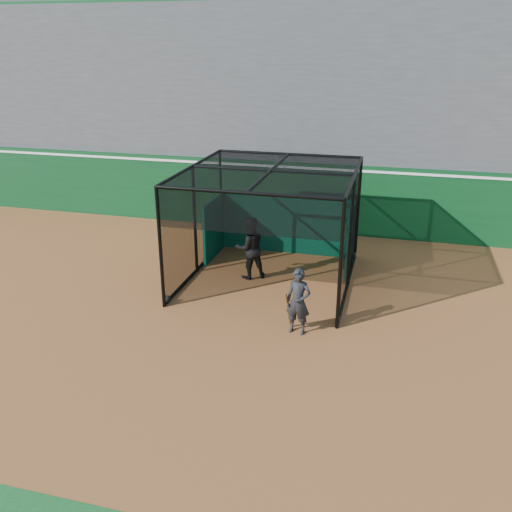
# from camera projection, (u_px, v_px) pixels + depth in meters

# --- Properties ---
(ground) EXTENTS (120.00, 120.00, 0.00)m
(ground) POSITION_uv_depth(u_px,v_px,m) (196.00, 338.00, 12.61)
(ground) COLOR brown
(ground) RESTS_ON ground
(outfield_wall) EXTENTS (50.00, 0.50, 2.50)m
(outfield_wall) POSITION_uv_depth(u_px,v_px,m) (277.00, 194.00, 19.79)
(outfield_wall) COLOR #0B3D19
(outfield_wall) RESTS_ON ground
(grandstand) EXTENTS (50.00, 7.85, 8.95)m
(grandstand) POSITION_uv_depth(u_px,v_px,m) (298.00, 95.00, 22.03)
(grandstand) COLOR #4C4C4F
(grandstand) RESTS_ON ground
(batting_cage) EXTENTS (4.59, 4.95, 3.21)m
(batting_cage) POSITION_uv_depth(u_px,v_px,m) (270.00, 227.00, 15.23)
(batting_cage) COLOR black
(batting_cage) RESTS_ON ground
(batter) EXTENTS (1.12, 1.06, 1.83)m
(batter) POSITION_uv_depth(u_px,v_px,m) (250.00, 248.00, 15.60)
(batter) COLOR black
(batter) RESTS_ON ground
(on_deck_player) EXTENTS (0.65, 0.47, 1.62)m
(on_deck_player) POSITION_uv_depth(u_px,v_px,m) (298.00, 302.00, 12.59)
(on_deck_player) COLOR black
(on_deck_player) RESTS_ON ground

